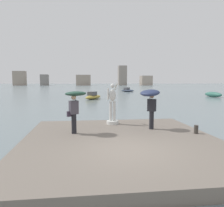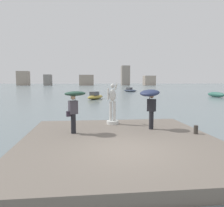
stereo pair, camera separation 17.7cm
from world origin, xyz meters
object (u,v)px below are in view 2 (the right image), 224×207
object	(u,v)px
onlooker_right	(150,98)
boat_mid	(216,95)
statue_white_figure	(113,108)
boat_leftward	(95,96)
mooring_bollard	(196,130)
boat_near	(130,90)
onlooker_left	(74,101)

from	to	relation	value
onlooker_right	boat_mid	bearing A→B (deg)	53.97
onlooker_right	boat_mid	distance (m)	32.34
statue_white_figure	boat_leftward	bearing A→B (deg)	90.24
mooring_bollard	boat_mid	size ratio (longest dim) A/B	0.09
onlooker_right	boat_mid	xyz separation A→B (m)	(19.00, 26.13, -1.49)
onlooker_right	boat_near	distance (m)	47.66
onlooker_left	boat_mid	xyz separation A→B (m)	(22.64, 26.64, -1.43)
onlooker_left	boat_near	world-z (taller)	onlooker_left
statue_white_figure	boat_mid	size ratio (longest dim) A/B	0.53
statue_white_figure	boat_leftward	distance (m)	22.52
statue_white_figure	onlooker_right	xyz separation A→B (m)	(1.68, -1.47, 0.62)
boat_near	boat_mid	xyz separation A→B (m)	(10.99, -20.83, 0.04)
onlooker_right	mooring_bollard	distance (m)	2.55
onlooker_right	boat_near	xyz separation A→B (m)	(8.02, 46.95, -1.54)
boat_near	boat_mid	distance (m)	23.55
onlooker_left	onlooker_right	xyz separation A→B (m)	(3.63, 0.51, 0.06)
onlooker_right	boat_leftward	distance (m)	24.09
mooring_bollard	boat_mid	bearing A→B (deg)	57.80
onlooker_right	boat_leftward	size ratio (longest dim) A/B	0.45
boat_near	onlooker_right	bearing A→B (deg)	-99.69
onlooker_left	onlooker_right	size ratio (longest dim) A/B	0.97
mooring_bollard	boat_near	world-z (taller)	boat_near
onlooker_right	boat_near	world-z (taller)	onlooker_right
onlooker_left	onlooker_right	world-z (taller)	onlooker_right
boat_mid	onlooker_right	bearing A→B (deg)	-126.03
boat_leftward	statue_white_figure	bearing A→B (deg)	-89.76
boat_mid	boat_leftward	xyz separation A→B (m)	(-20.78, -2.15, -0.02)
mooring_bollard	boat_leftward	distance (m)	25.49
onlooker_left	boat_mid	distance (m)	34.99
onlooker_left	onlooker_right	distance (m)	3.67
mooring_bollard	boat_leftward	size ratio (longest dim) A/B	0.08
statue_white_figure	boat_near	size ratio (longest dim) A/B	0.57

